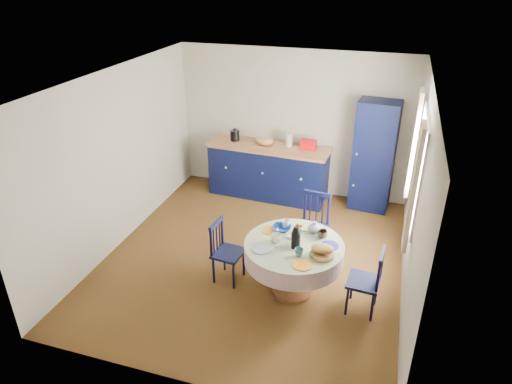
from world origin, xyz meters
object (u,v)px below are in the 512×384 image
chair_left (226,251)px  chair_right (367,281)px  dining_table (295,252)px  mug_a (276,238)px  mug_d (285,224)px  chair_far (313,226)px  mug_c (322,234)px  pantry_cabinet (374,156)px  cobalt_bowl (282,228)px  mug_b (299,252)px  kitchen_counter (268,170)px

chair_left → chair_right: size_ratio=0.98×
dining_table → mug_a: dining_table is taller
mug_d → chair_far: bearing=64.7°
chair_far → mug_d: 0.68m
dining_table → mug_d: dining_table is taller
chair_left → mug_c: size_ratio=6.81×
pantry_cabinet → mug_a: (-0.93, -2.60, -0.14)m
chair_left → mug_a: bearing=-87.2°
chair_right → cobalt_bowl: 1.20m
mug_b → mug_d: mug_d is taller
chair_far → mug_a: size_ratio=7.18×
chair_left → mug_c: chair_left is taller
mug_a → cobalt_bowl: mug_a is taller
chair_left → mug_d: 0.84m
chair_left → mug_a: (0.67, -0.04, 0.35)m
mug_a → mug_c: 0.57m
mug_b → cobalt_bowl: size_ratio=0.44×
dining_table → mug_b: size_ratio=11.52×
pantry_cabinet → mug_c: size_ratio=14.96×
mug_d → mug_a: bearing=-94.1°
chair_far → chair_left: bearing=-131.6°
kitchen_counter → pantry_cabinet: size_ratio=1.16×
mug_c → chair_right: bearing=-27.0°
chair_far → mug_b: size_ratio=8.97×
kitchen_counter → mug_d: size_ratio=19.39×
chair_right → mug_d: size_ratio=7.82×
chair_far → mug_b: 1.16m
dining_table → chair_far: 0.90m
chair_far → mug_d: (-0.26, -0.55, 0.30)m
kitchen_counter → dining_table: 2.70m
kitchen_counter → pantry_cabinet: pantry_cabinet is taller
mug_c → mug_b: bearing=-112.4°
kitchen_counter → mug_d: kitchen_counter is taller
chair_left → mug_a: 0.76m
chair_right → mug_b: chair_right is taller
mug_b → cobalt_bowl: bearing=124.0°
cobalt_bowl → dining_table: bearing=-48.0°
kitchen_counter → chair_right: 3.20m
chair_far → mug_d: size_ratio=8.55×
pantry_cabinet → chair_left: pantry_cabinet is taller
kitchen_counter → cobalt_bowl: size_ratio=9.02×
pantry_cabinet → mug_a: size_ratio=14.06×
cobalt_bowl → chair_right: bearing=-16.1°
chair_left → cobalt_bowl: 0.78m
mug_c → mug_d: 0.50m
chair_right → mug_a: 1.16m
mug_c → cobalt_bowl: bearing=178.2°
chair_far → mug_a: (-0.28, -0.90, 0.30)m
cobalt_bowl → chair_far: bearing=65.9°
pantry_cabinet → chair_right: bearing=-81.2°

